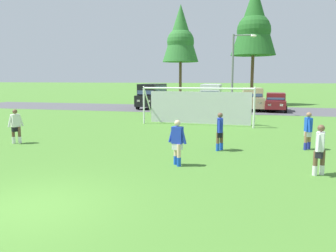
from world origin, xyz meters
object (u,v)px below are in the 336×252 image
object	(u,v)px
soccer_goal	(199,105)
player_midfield_center	(16,126)
player_striker_near	(220,132)
parked_car_slot_center_left	(211,96)
parked_car_slot_far_left	(152,95)
street_lamp	(235,74)
player_winger_right	(177,143)
player_defender_far	(320,150)
parked_car_slot_center	(252,99)
parked_car_slot_left	(183,100)
player_winger_left	(308,131)
soccer_ball	(176,148)
parked_car_slot_center_right	(276,102)

from	to	relation	value
soccer_goal	player_midfield_center	size ratio (longest dim) A/B	4.57
player_striker_near	parked_car_slot_center_left	distance (m)	18.58
parked_car_slot_far_left	street_lamp	world-z (taller)	street_lamp
player_winger_right	player_defender_far	bearing A→B (deg)	-1.08
street_lamp	parked_car_slot_center	bearing A→B (deg)	72.46
parked_car_slot_center	soccer_goal	bearing A→B (deg)	-108.17
player_winger_right	parked_car_slot_far_left	distance (m)	22.79
parked_car_slot_left	parked_car_slot_center	distance (m)	6.77
player_winger_left	parked_car_slot_left	xyz separation A→B (m)	(-8.96, 17.44, 0.05)
player_winger_left	parked_car_slot_far_left	bearing A→B (deg)	124.87
player_winger_left	parked_car_slot_left	world-z (taller)	parked_car_slot_left
soccer_ball	parked_car_slot_left	world-z (taller)	parked_car_slot_left
parked_car_slot_far_left	parked_car_slot_center	world-z (taller)	parked_car_slot_far_left
parked_car_slot_left	street_lamp	world-z (taller)	street_lamp
player_striker_near	parked_car_slot_left	xyz separation A→B (m)	(-5.25, 18.55, 0.05)
player_striker_near	player_winger_right	distance (m)	3.11
player_defender_far	parked_car_slot_center	bearing A→B (deg)	94.97
player_defender_far	parked_car_slot_center_right	distance (m)	21.52
soccer_goal	parked_car_slot_far_left	world-z (taller)	soccer_goal
soccer_goal	parked_car_slot_center_left	bearing A→B (deg)	91.64
player_midfield_center	parked_car_slot_far_left	world-z (taller)	parked_car_slot_far_left
player_winger_right	parked_car_slot_center_right	xyz separation A→B (m)	(4.90, 21.43, 0.05)
parked_car_slot_center	parked_car_slot_center_right	world-z (taller)	parked_car_slot_center
soccer_goal	player_striker_near	size ratio (longest dim) A/B	4.57
soccer_ball	parked_car_slot_center	bearing A→B (deg)	80.39
parked_car_slot_center	parked_car_slot_far_left	bearing A→B (deg)	-178.41
player_striker_near	soccer_goal	bearing A→B (deg)	104.79
soccer_ball	player_defender_far	xyz separation A→B (m)	(5.21, -2.44, 0.71)
player_striker_near	parked_car_slot_center_right	bearing A→B (deg)	78.89
soccer_goal	player_winger_left	size ratio (longest dim) A/B	4.57
soccer_goal	player_defender_far	world-z (taller)	soccer_goal
parked_car_slot_left	parked_car_slot_center_left	size ratio (longest dim) A/B	0.88
player_defender_far	parked_car_slot_center	xyz separation A→B (m)	(-1.91, 21.95, 0.29)
soccer_goal	parked_car_slot_center	xyz separation A→B (m)	(3.61, 11.01, -0.18)
player_midfield_center	parked_car_slot_center_right	world-z (taller)	parked_car_slot_center_right
soccer_ball	parked_car_slot_center_right	xyz separation A→B (m)	(5.45, 19.08, 0.77)
soccer_ball	player_winger_right	bearing A→B (deg)	-76.87
soccer_ball	player_winger_left	size ratio (longest dim) A/B	0.13
player_winger_right	parked_car_slot_left	xyz separation A→B (m)	(-4.00, 21.40, 0.05)
player_winger_right	parked_car_slot_center_left	distance (m)	21.30
parked_car_slot_left	parked_car_slot_center_right	bearing A→B (deg)	0.19
player_defender_far	parked_car_slot_center_left	distance (m)	22.14
player_winger_left	soccer_goal	bearing A→B (deg)	130.20
soccer_ball	player_midfield_center	distance (m)	7.82
parked_car_slot_far_left	parked_car_slot_center_right	xyz separation A→B (m)	(12.22, -0.15, -0.47)
soccer_ball	parked_car_slot_center	size ratio (longest dim) A/B	0.05
parked_car_slot_far_left	parked_car_slot_center_right	world-z (taller)	parked_car_slot_far_left
player_winger_left	parked_car_slot_center_left	distance (m)	18.37
soccer_ball	parked_car_slot_left	xyz separation A→B (m)	(-3.45, 19.05, 0.77)
parked_car_slot_left	player_midfield_center	bearing A→B (deg)	-102.67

